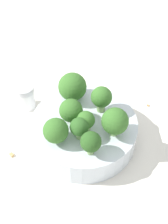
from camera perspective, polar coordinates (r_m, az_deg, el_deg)
name	(u,v)px	position (r m, az deg, el deg)	size (l,w,h in m)	color
ground_plane	(84,139)	(0.66, 0.00, -4.96)	(3.00, 3.00, 0.00)	silver
bowl	(84,131)	(0.64, 0.00, -3.50)	(0.22, 0.22, 0.05)	silver
broccoli_floret_0	(86,121)	(0.59, 0.33, -1.64)	(0.04, 0.04, 0.05)	#84AD66
broccoli_floret_1	(72,87)	(0.65, -2.13, 4.60)	(0.06, 0.06, 0.06)	#8EB770
broccoli_floret_2	(101,98)	(0.62, 3.21, 2.62)	(0.04, 0.04, 0.06)	#7A9E5B
broccoli_floret_3	(115,121)	(0.58, 5.69, -1.74)	(0.05, 0.05, 0.06)	#84AD66
broccoli_floret_4	(71,109)	(0.61, -2.30, 0.50)	(0.05, 0.05, 0.05)	#84AD66
broccoli_floret_5	(56,131)	(0.57, -5.18, -3.45)	(0.05, 0.05, 0.05)	#8EB770
broccoli_floret_6	(78,127)	(0.58, -1.05, -2.80)	(0.04, 0.04, 0.05)	#84AD66
broccoli_floret_7	(91,142)	(0.55, 1.26, -5.55)	(0.04, 0.04, 0.05)	#7A9E5B
pepper_shaker	(26,97)	(0.72, -10.55, 2.74)	(0.04, 0.04, 0.06)	silver
almond_crumb_0	(148,105)	(0.74, 11.65, 1.26)	(0.01, 0.00, 0.01)	#AD7F4C
almond_crumb_1	(12,154)	(0.65, -13.11, -7.51)	(0.01, 0.01, 0.01)	tan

